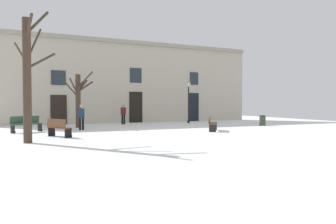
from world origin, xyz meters
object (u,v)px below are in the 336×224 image
object	(u,v)px
tree_left_of_center	(28,76)
bench_back_to_back_right	(26,124)
streetlamp	(189,98)
bench_near_center_tree	(59,128)
tree_near_facade	(79,98)
person_by_shop_door	(81,116)
litter_bin	(262,120)
bench_by_litter_bin	(212,123)
person_strolling	(123,113)

from	to	relation	value
tree_left_of_center	bench_back_to_back_right	world-z (taller)	tree_left_of_center
streetlamp	bench_near_center_tree	bearing A→B (deg)	-146.57
tree_near_facade	person_by_shop_door	bearing A→B (deg)	-90.50
litter_bin	streetlamp	bearing A→B (deg)	128.17
tree_left_of_center	person_by_shop_door	distance (m)	6.36
tree_left_of_center	person_by_shop_door	world-z (taller)	tree_left_of_center
tree_left_of_center	tree_near_facade	size ratio (longest dim) A/B	1.54
tree_left_of_center	bench_by_litter_bin	size ratio (longest dim) A/B	3.69
litter_bin	bench_near_center_tree	size ratio (longest dim) A/B	0.52
litter_bin	person_by_shop_door	size ratio (longest dim) A/B	0.48
litter_bin	person_strolling	distance (m)	10.93
tree_near_facade	bench_by_litter_bin	distance (m)	9.43
tree_left_of_center	litter_bin	world-z (taller)	tree_left_of_center
streetlamp	bench_by_litter_bin	distance (m)	7.63
bench_by_litter_bin	streetlamp	bearing A→B (deg)	18.87
tree_near_facade	streetlamp	bearing A→B (deg)	9.02
bench_near_center_tree	person_by_shop_door	bearing A→B (deg)	-54.37
bench_by_litter_bin	person_by_shop_door	xyz separation A→B (m)	(-7.36, 3.71, 0.42)
bench_near_center_tree	tree_left_of_center	bearing A→B (deg)	111.96
bench_back_to_back_right	litter_bin	bearing A→B (deg)	-36.67
litter_bin	bench_near_center_tree	world-z (taller)	bench_near_center_tree
litter_bin	bench_near_center_tree	bearing A→B (deg)	-171.43
bench_by_litter_bin	tree_left_of_center	bearing A→B (deg)	133.57
streetlamp	person_strolling	size ratio (longest dim) A/B	2.22
streetlamp	litter_bin	world-z (taller)	streetlamp
streetlamp	bench_back_to_back_right	bearing A→B (deg)	-163.32
bench_by_litter_bin	bench_near_center_tree	size ratio (longest dim) A/B	1.06
streetlamp	person_strolling	world-z (taller)	streetlamp
bench_near_center_tree	person_by_shop_door	world-z (taller)	person_by_shop_door
bench_near_center_tree	person_strolling	size ratio (longest dim) A/B	0.92
litter_bin	person_by_shop_door	xyz separation A→B (m)	(-13.16, 1.45, 0.49)
tree_left_of_center	bench_by_litter_bin	world-z (taller)	tree_left_of_center
streetlamp	bench_back_to_back_right	xyz separation A→B (m)	(-12.45, -3.73, -1.71)
bench_by_litter_bin	bench_back_to_back_right	bearing A→B (deg)	105.92
tree_left_of_center	bench_near_center_tree	bearing A→B (deg)	54.51
tree_near_facade	person_by_shop_door	xyz separation A→B (m)	(-0.02, -1.98, -1.17)
bench_back_to_back_right	streetlamp	bearing A→B (deg)	-15.87
bench_back_to_back_right	bench_near_center_tree	distance (m)	3.77
bench_back_to_back_right	person_strolling	distance (m)	8.01
person_by_shop_door	bench_by_litter_bin	bearing A→B (deg)	159.21
bench_near_center_tree	person_by_shop_door	size ratio (longest dim) A/B	0.93
tree_left_of_center	person_by_shop_door	bearing A→B (deg)	63.36
person_by_shop_door	bench_near_center_tree	bearing A→B (deg)	74.19
tree_near_facade	streetlamp	distance (m)	9.40
tree_left_of_center	streetlamp	xyz separation A→B (m)	(12.01, 8.85, -0.65)
bench_back_to_back_right	tree_near_facade	bearing A→B (deg)	2.95
tree_left_of_center	litter_bin	size ratio (longest dim) A/B	7.55
tree_left_of_center	person_strolling	bearing A→B (deg)	55.69
tree_near_facade	bench_by_litter_bin	bearing A→B (deg)	-37.82
litter_bin	tree_near_facade	bearing A→B (deg)	165.37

